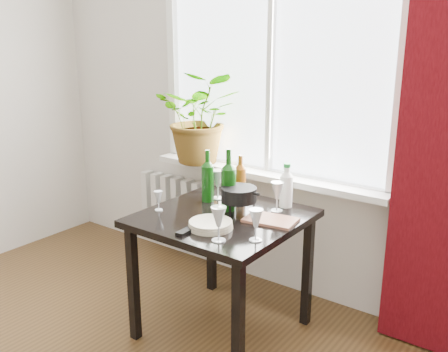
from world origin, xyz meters
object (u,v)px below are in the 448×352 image
Objects in this scene: wineglass_back_center at (277,196)px; plate_stack at (211,225)px; table at (223,230)px; wine_bottle_right at (229,179)px; wineglass_front_right at (219,224)px; wineglass_front_left at (158,201)px; radiator at (183,213)px; fondue_pot at (239,201)px; potted_plant at (201,117)px; wineglass_back_left at (218,184)px; bottle_amber at (240,177)px; cutting_board at (271,220)px; tv_remote at (188,230)px; wine_bottle_left at (208,175)px; cleaning_bottle at (286,185)px; wineglass_far_right at (256,225)px.

wineglass_back_center is 0.76× the size of plate_stack.
table is 2.30× the size of wine_bottle_right.
wineglass_front_left is at bearing 165.02° from wineglass_front_right.
radiator is 3.47× the size of fondue_pot.
potted_plant reaches higher than wine_bottle_right.
table is 0.35m from wineglass_back_left.
bottle_amber is (0.51, -0.26, -0.28)m from potted_plant.
table is 0.24m from plate_stack.
cutting_board is (0.29, -0.01, -0.18)m from wine_bottle_right.
radiator is at bearing 131.14° from tv_remote.
bottle_amber reaches higher than cutting_board.
wineglass_back_left is at bearing 132.18° from table.
bottle_amber reaches higher than wineglass_front_right.
wine_bottle_left is at bearing -168.12° from wineglass_back_center.
potted_plant is at bearing 137.21° from table.
cleaning_bottle is at bearing 9.12° from bottle_amber.
cutting_board is at bearing -28.67° from potted_plant.
table is at bearing 89.45° from tv_remote.
tv_remote is at bearing -63.73° from wine_bottle_left.
potted_plant reaches higher than cleaning_bottle.
wineglass_front_right is (0.28, -0.59, -0.05)m from bottle_amber.
cleaning_bottle is at bearing 70.28° from tv_remote.
wine_bottle_left is at bearing -37.56° from radiator.
cutting_board is (1.12, -0.55, 0.37)m from radiator.
wineglass_back_center is at bearing -92.06° from cleaning_bottle.
radiator is 0.90m from wineglass_back_left.
wine_bottle_right is 0.23m from wineglass_back_left.
wine_bottle_right reaches higher than plate_stack.
wine_bottle_left is 1.92× the size of wineglass_far_right.
wineglass_front_left is at bearing -169.60° from fondue_pot.
wineglass_front_left is 0.38m from tv_remote.
bottle_amber is 2.40× the size of wineglass_front_left.
bottle_amber is at bearing 105.42° from wine_bottle_right.
wine_bottle_left is 0.34m from wineglass_front_left.
tv_remote is (-0.21, -0.64, -0.12)m from cleaning_bottle.
bottle_amber is (0.14, 0.14, -0.02)m from wine_bottle_left.
bottle_amber reaches higher than radiator.
wineglass_back_left is (-0.41, -0.12, -0.04)m from cleaning_bottle.
bottle_amber is at bearing -23.96° from radiator.
bottle_amber is 1.09× the size of cleaning_bottle.
plate_stack is at bearing -72.43° from wine_bottle_right.
tv_remote is (-0.21, -0.54, -0.08)m from wineglass_back_center.
tv_remote reaches higher than radiator.
wine_bottle_right is 0.35m from cleaning_bottle.
radiator is at bearing 164.50° from cleaning_bottle.
radiator is at bearing 138.35° from wineglass_front_right.
wineglass_far_right reaches higher than cutting_board.
wineglass_front_left is (-0.54, 0.15, -0.03)m from wineglass_front_right.
wine_bottle_right reaches higher than wine_bottle_left.
wine_bottle_right reaches higher than wineglass_front_left.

